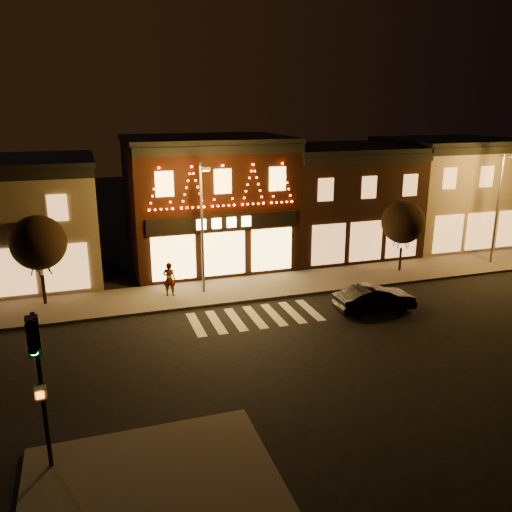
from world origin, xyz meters
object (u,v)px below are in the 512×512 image
traffic_signal_near (37,363)px  pedestrian (169,279)px  dark_sedan (375,299)px  streetlamp_mid (203,219)px

traffic_signal_near → pedestrian: size_ratio=2.54×
traffic_signal_near → dark_sedan: 17.48m
traffic_signal_near → streetlamp_mid: streetlamp_mid is taller
streetlamp_mid → pedestrian: bearing=172.8°
dark_sedan → streetlamp_mid: bearing=57.5°
traffic_signal_near → pedestrian: traffic_signal_near is taller
traffic_signal_near → streetlamp_mid: (7.52, 13.06, 0.82)m
dark_sedan → pedestrian: (-9.65, 5.21, 0.40)m
traffic_signal_near → dark_sedan: traffic_signal_near is taller
streetlamp_mid → dark_sedan: streetlamp_mid is taller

